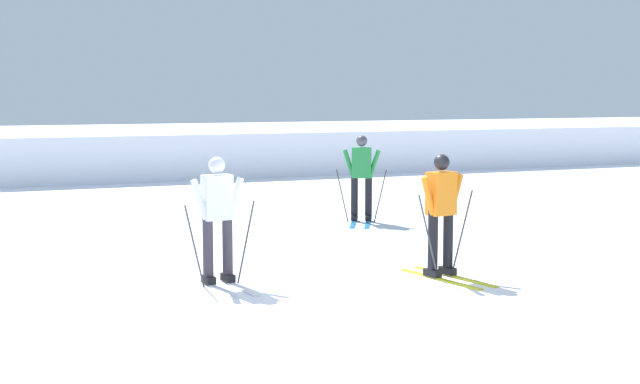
# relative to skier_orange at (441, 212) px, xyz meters

# --- Properties ---
(ground_plane) EXTENTS (120.00, 120.00, 0.00)m
(ground_plane) POSITION_rel_skier_orange_xyz_m (-1.50, -0.76, -0.92)
(ground_plane) COLOR white
(far_snow_ridge) EXTENTS (80.00, 7.69, 1.33)m
(far_snow_ridge) POSITION_rel_skier_orange_xyz_m (-1.50, 18.11, -0.25)
(far_snow_ridge) COLOR white
(far_snow_ridge) RESTS_ON ground
(skier_orange) EXTENTS (0.99, 1.64, 1.71)m
(skier_orange) POSITION_rel_skier_orange_xyz_m (0.00, 0.00, 0.00)
(skier_orange) COLOR gold
(skier_orange) RESTS_ON ground
(skier_white) EXTENTS (1.00, 1.63, 1.71)m
(skier_white) POSITION_rel_skier_orange_xyz_m (-2.99, 0.72, -0.00)
(skier_white) COLOR silver
(skier_white) RESTS_ON ground
(skier_green) EXTENTS (1.06, 1.59, 1.71)m
(skier_green) POSITION_rel_skier_orange_xyz_m (1.19, 5.21, -0.00)
(skier_green) COLOR #237AC6
(skier_green) RESTS_ON ground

